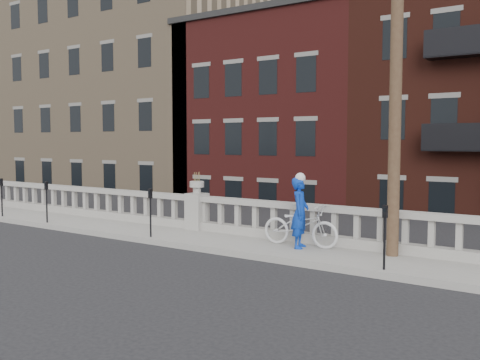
% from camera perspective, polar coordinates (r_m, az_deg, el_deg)
% --- Properties ---
extents(ground, '(120.00, 120.00, 0.00)m').
position_cam_1_polar(ground, '(13.75, -15.14, -7.91)').
color(ground, black).
rests_on(ground, ground).
extents(sidewalk, '(32.00, 2.20, 0.15)m').
position_cam_1_polar(sidewalk, '(15.80, -6.78, -5.94)').
color(sidewalk, gray).
rests_on(sidewalk, ground).
extents(balustrade, '(28.00, 0.34, 1.03)m').
position_cam_1_polar(balustrade, '(16.43, -4.61, -3.54)').
color(balustrade, gray).
rests_on(balustrade, sidewalk).
extents(planter_pedestal, '(0.55, 0.55, 1.76)m').
position_cam_1_polar(planter_pedestal, '(16.41, -4.61, -2.88)').
color(planter_pedestal, gray).
rests_on(planter_pedestal, sidewalk).
extents(lower_level, '(80.00, 44.00, 20.80)m').
position_cam_1_polar(lower_level, '(33.17, 17.53, 3.63)').
color(lower_level, '#605E59').
rests_on(lower_level, ground).
extents(utility_pole, '(1.60, 0.28, 10.00)m').
position_cam_1_polar(utility_pole, '(13.15, 16.38, 14.48)').
color(utility_pole, '#422D1E').
rests_on(utility_pole, sidewalk).
extents(parking_meter_b, '(0.10, 0.09, 1.36)m').
position_cam_1_polar(parking_meter_b, '(20.93, -24.08, -1.25)').
color(parking_meter_b, black).
rests_on(parking_meter_b, sidewalk).
extents(parking_meter_c, '(0.10, 0.09, 1.36)m').
position_cam_1_polar(parking_meter_c, '(18.76, -19.94, -1.72)').
color(parking_meter_c, black).
rests_on(parking_meter_c, sidewalk).
extents(parking_meter_d, '(0.10, 0.09, 1.36)m').
position_cam_1_polar(parking_meter_d, '(15.19, -9.53, -2.87)').
color(parking_meter_d, black).
rests_on(parking_meter_d, sidewalk).
extents(parking_meter_e, '(0.10, 0.09, 1.36)m').
position_cam_1_polar(parking_meter_e, '(11.61, 15.18, -5.14)').
color(parking_meter_e, black).
rests_on(parking_meter_e, sidewalk).
extents(bicycle, '(2.10, 0.84, 1.08)m').
position_cam_1_polar(bicycle, '(13.82, 6.46, -4.82)').
color(bicycle, silver).
rests_on(bicycle, sidewalk).
extents(cyclist, '(0.59, 0.75, 1.79)m').
position_cam_1_polar(cyclist, '(13.55, 6.42, -3.47)').
color(cyclist, '#0B33A8').
rests_on(cyclist, sidewalk).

